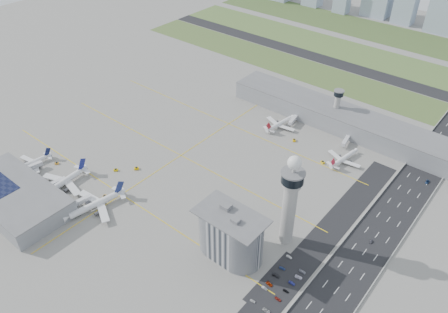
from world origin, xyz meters
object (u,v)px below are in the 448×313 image
Objects in this scene: airplane_near_a at (29,161)px; car_lot_8 at (286,291)px; tug_0 at (57,163)px; car_hw_2 at (427,182)px; car_lot_4 at (282,268)px; car_lot_10 at (299,277)px; jet_bridge_near_1 at (47,188)px; tug_3 at (136,168)px; control_tower at (290,198)px; airplane_near_b at (60,181)px; car_lot_0 at (253,301)px; car_hw_1 at (371,242)px; airplane_near_c at (93,202)px; car_lot_3 at (276,276)px; admin_building at (231,235)px; tug_1 at (116,170)px; car_hw_4 at (436,138)px; car_lot_6 at (267,311)px; car_lot_11 at (302,272)px; car_lot_7 at (278,299)px; car_lot_2 at (269,284)px; secondary_tower at (337,104)px; airplane_far_b at (345,156)px; car_lot_1 at (264,288)px; car_lot_5 at (289,257)px; tug_4 at (294,140)px; jet_bridge_near_2 at (72,207)px; jet_bridge_near_0 at (24,171)px; tug_2 at (105,196)px; tug_5 at (323,162)px; airplane_far_a at (281,121)px; jet_bridge_far_1 at (348,138)px.

car_lot_8 is (212.15, 28.66, -4.25)m from airplane_near_a.
tug_0 reaches higher than car_hw_2.
car_lot_4 reaches higher than car_lot_10.
jet_bridge_near_1 reaches higher than tug_3.
car_lot_4 is (11.34, -20.64, -34.40)m from control_tower.
airplane_near_b is 12.17× the size of car_lot_4.
car_hw_1 is at bearing -27.83° from car_lot_0.
airplane_near_c is 130.20m from car_lot_3.
tug_3 is (-105.57, 17.93, -14.32)m from admin_building.
tug_1 reaches higher than car_hw_2.
car_hw_4 is at bearing -16.95° from car_lot_4.
car_lot_11 is at bearing -3.61° from car_lot_6.
car_lot_4 is at bearing 27.64° from car_lot_7.
car_lot_6 is (8.57, -15.02, 0.01)m from car_lot_2.
jet_bridge_near_1 is at bearing -118.17° from secondary_tower.
airplane_far_b is 9.59× the size of car_lot_1.
car_lot_1 is at bearing -73.62° from control_tower.
airplane_near_a is 206.70m from car_lot_5.
car_lot_2 is at bearing -71.00° from control_tower.
tug_4 is 0.70× the size of car_hw_2.
airplane_near_a is at bearing 106.43° from car_lot_2.
car_lot_1 is (11.32, -38.51, -34.45)m from control_tower.
airplane_near_a is 217.26m from car_lot_11.
jet_bridge_near_2 is 3.39× the size of car_lot_11.
jet_bridge_near_0 reaches higher than tug_0.
car_lot_0 is at bearing -103.05° from car_hw_2.
airplane_near_b is at bearing 96.96° from car_lot_7.
jet_bridge_near_0 reaches higher than tug_2.
car_lot_5 is at bearing -71.28° from secondary_tower.
tug_2 is 139.13m from car_lot_6.
airplane_near_a is 251.10m from car_hw_1.
car_lot_5 is 1.11× the size of car_hw_1.
car_lot_4 is at bearing -129.27° from car_hw_1.
jet_bridge_near_0 is 1.00× the size of jet_bridge_near_1.
car_hw_4 is at bearing -23.45° from jet_bridge_near_2.
car_lot_6 is (135.04, 9.63, -5.84)m from airplane_near_c.
airplane_near_a is 10.75× the size of car_hw_4.
tug_5 is at bearing -158.13° from car_hw_2.
airplane_near_a is at bearing 139.79° from airplane_far_b.
tug_4 is at bearing -21.57° from jet_bridge_near_1.
car_lot_5 is at bearing -135.92° from car_hw_1.
car_lot_1 is 214.02m from car_hw_4.
tug_4 is at bearing 105.01° from admin_building.
car_hw_2 is at bearing -104.21° from tug_3.
airplane_far_a is at bearing 24.11° from car_lot_4.
airplane_far_b reaches higher than car_lot_3.
car_hw_4 is at bearing 102.95° from car_hw_2.
car_lot_11 is 130.50m from car_hw_2.
jet_bridge_far_1 reaches higher than car_lot_6.
jet_bridge_near_0 is 4.37× the size of car_hw_4.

